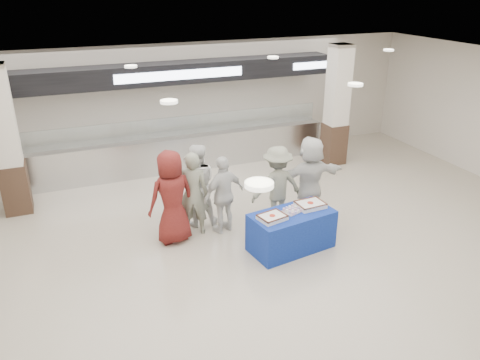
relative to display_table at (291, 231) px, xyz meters
name	(u,v)px	position (x,y,z in m)	size (l,w,h in m)	color
ground	(265,274)	(-0.81, -0.59, -0.38)	(14.00, 14.00, 0.00)	beige
serving_line	(180,126)	(-0.81, 4.81, 0.78)	(8.70, 0.85, 2.80)	silver
column_left	(7,145)	(-4.81, 3.61, 1.15)	(0.55, 0.55, 3.20)	#362318
column_right	(337,108)	(3.19, 3.61, 1.15)	(0.55, 0.55, 3.20)	#362318
display_table	(291,231)	(0.00, 0.00, 0.00)	(1.55, 0.78, 0.75)	#163497
sheet_cake_left	(272,217)	(-0.45, -0.09, 0.42)	(0.54, 0.46, 0.10)	white
sheet_cake_right	(310,204)	(0.43, 0.09, 0.43)	(0.53, 0.43, 0.10)	white
cupcake_tray	(293,210)	(0.03, 0.05, 0.41)	(0.44, 0.38, 0.06)	silver
civilian_maroon	(172,197)	(-1.97, 1.12, 0.55)	(0.90, 0.59, 1.84)	maroon
soldier_a	(193,193)	(-1.51, 1.27, 0.48)	(0.62, 0.41, 1.71)	slate
chef_tall	(197,185)	(-1.34, 1.60, 0.49)	(0.84, 0.66, 1.74)	silver
chef_short	(224,195)	(-0.93, 1.11, 0.42)	(0.94, 0.39, 1.60)	silver
soldier_b	(277,185)	(0.20, 1.05, 0.46)	(1.08, 0.62, 1.67)	slate
civilian_white	(310,178)	(0.92, 1.00, 0.53)	(1.67, 0.53, 1.80)	white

